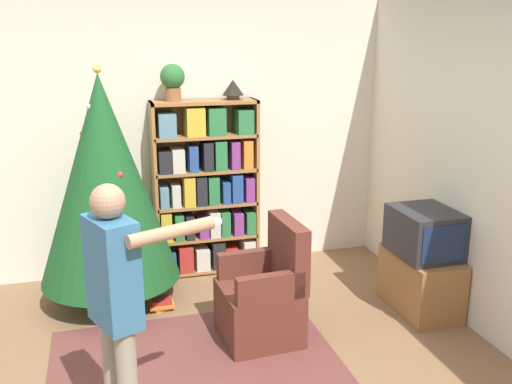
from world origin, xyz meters
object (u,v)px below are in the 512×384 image
bookshelf (206,190)px  christmas_tree (105,181)px  standing_person (117,300)px  television (425,233)px  potted_plant (173,80)px  armchair (264,298)px  table_lamp (233,88)px

bookshelf → christmas_tree: 1.05m
bookshelf → christmas_tree: (-0.92, -0.43, 0.27)m
bookshelf → standing_person: bearing=-111.6°
television → potted_plant: 2.53m
christmas_tree → standing_person: 1.90m
bookshelf → television: bearing=-40.1°
standing_person → potted_plant: size_ratio=4.66×
television → christmas_tree: bearing=160.6°
armchair → standing_person: bearing=-52.2°
potted_plant → christmas_tree: bearing=-145.6°
television → table_lamp: (-1.28, 1.31, 1.07)m
potted_plant → standing_person: bearing=-105.3°
television → armchair: 1.43m
armchair → table_lamp: bearing=172.4°
television → christmas_tree: (-2.47, 0.87, 0.39)m
bookshelf → television: (1.55, -1.30, -0.12)m
bookshelf → armchair: 1.47m
bookshelf → christmas_tree: bearing=-154.8°
standing_person → armchair: bearing=108.5°
bookshelf → potted_plant: (-0.28, 0.01, 1.04)m
bookshelf → potted_plant: size_ratio=5.04×
christmas_tree → potted_plant: 1.10m
christmas_tree → armchair: size_ratio=2.19×
table_lamp → standing_person: bearing=-117.0°
television → potted_plant: potted_plant is taller
standing_person → bookshelf: bearing=135.8°
armchair → christmas_tree: bearing=-134.3°
television → armchair: bearing=-176.8°
christmas_tree → armchair: bearing=-40.9°
christmas_tree → table_lamp: christmas_tree is taller
armchair → potted_plant: potted_plant is taller
standing_person → table_lamp: size_ratio=7.66×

